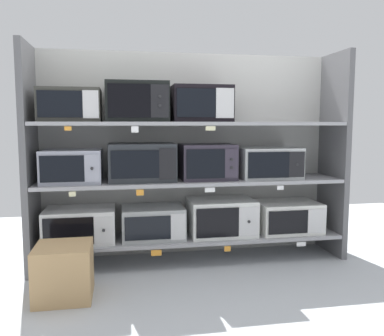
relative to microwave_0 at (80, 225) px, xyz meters
name	(u,v)px	position (x,y,z in m)	size (l,w,h in m)	color
ground	(220,313)	(0.94, -1.00, -0.37)	(6.58, 6.00, 0.02)	#B2B7BC
back_panel	(187,154)	(0.94, 0.27, 0.55)	(2.78, 0.04, 1.82)	#B2B2AD
upright_left	(30,159)	(-0.37, 0.00, 0.55)	(0.05, 0.49, 1.82)	#5B5B5E
upright_right	(334,155)	(2.26, 0.00, 0.55)	(0.05, 0.49, 1.82)	#5B5B5E
shelf_0	(192,237)	(0.94, 0.00, -0.15)	(2.58, 0.49, 0.03)	#99999E
microwave_0	(80,225)	(0.00, 0.00, 0.00)	(0.57, 0.41, 0.27)	silver
microwave_1	(153,222)	(0.60, 0.00, 0.00)	(0.52, 0.40, 0.27)	#9EA2A2
microwave_2	(221,217)	(1.20, 0.00, 0.02)	(0.57, 0.42, 0.31)	white
microwave_3	(287,216)	(1.82, 0.00, 0.00)	(0.55, 0.42, 0.27)	silver
price_tag_0	(72,258)	(-0.04, -0.24, -0.20)	(0.06, 0.00, 0.05)	beige
price_tag_1	(156,253)	(0.61, -0.24, -0.20)	(0.08, 0.00, 0.05)	orange
price_tag_2	(227,249)	(1.20, -0.24, -0.19)	(0.05, 0.00, 0.04)	orange
price_tag_3	(301,244)	(1.85, -0.24, -0.19)	(0.08, 0.00, 0.04)	white
shelf_1	(192,181)	(0.94, 0.00, 0.34)	(2.58, 0.49, 0.03)	#99999E
microwave_4	(72,166)	(-0.05, 0.00, 0.49)	(0.47, 0.40, 0.27)	#9A9DAC
microwave_5	(142,162)	(0.52, 0.00, 0.51)	(0.55, 0.37, 0.32)	#282C30
microwave_6	(207,162)	(1.08, 0.00, 0.51)	(0.46, 0.37, 0.30)	#332D3A
microwave_7	(268,163)	(1.63, 0.00, 0.49)	(0.53, 0.40, 0.27)	#B4B8B8
price_tag_4	(72,194)	(-0.03, -0.24, 0.30)	(0.05, 0.00, 0.04)	beige
price_tag_5	(140,193)	(0.49, -0.24, 0.30)	(0.06, 0.00, 0.05)	orange
price_tag_6	(210,190)	(1.05, -0.24, 0.30)	(0.08, 0.00, 0.04)	white
price_tag_7	(280,188)	(1.65, -0.24, 0.30)	(0.06, 0.00, 0.03)	white
shelf_2	(192,124)	(0.94, 0.00, 0.84)	(2.58, 0.49, 0.03)	#99999E
microwave_8	(71,105)	(-0.05, 0.00, 0.98)	(0.48, 0.39, 0.26)	#34342F
microwave_9	(137,102)	(0.48, 0.00, 1.01)	(0.50, 0.44, 0.32)	black
microwave_10	(201,104)	(1.02, 0.00, 1.00)	(0.49, 0.39, 0.30)	black
price_tag_8	(68,128)	(-0.04, -0.24, 0.80)	(0.05, 0.00, 0.03)	orange
price_tag_9	(135,129)	(0.45, -0.24, 0.79)	(0.06, 0.00, 0.05)	white
price_tag_10	(211,128)	(1.05, -0.24, 0.80)	(0.08, 0.00, 0.03)	beige
shipping_carton	(64,272)	(-0.06, -0.60, -0.17)	(0.38, 0.38, 0.37)	tan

